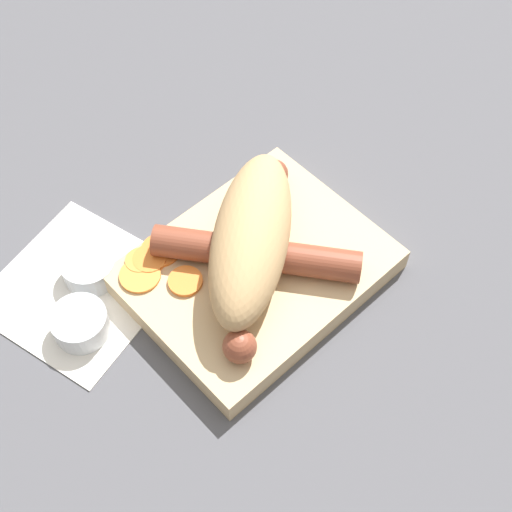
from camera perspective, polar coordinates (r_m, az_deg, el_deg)
The scene contains 8 objects.
ground_plane at distance 0.63m, azimuth 0.00°, elevation -1.72°, with size 3.00×3.00×0.00m, color #4C4C51.
food_tray at distance 0.62m, azimuth 0.00°, elevation -1.13°, with size 0.21×0.17×0.02m.
bread_roll at distance 0.59m, azimuth -0.19°, elevation 1.67°, with size 0.18×0.16×0.06m.
sausage at distance 0.60m, azimuth 0.15°, elevation 0.22°, with size 0.17×0.16×0.03m.
pickled_veggies at distance 0.61m, azimuth -8.01°, elevation -0.77°, with size 0.07×0.08×0.00m.
napkin at distance 0.64m, azimuth -13.94°, elevation -2.50°, with size 0.17×0.17×0.00m.
condiment_cup_near at distance 0.64m, azimuth -13.15°, elevation -1.06°, with size 0.05×0.05×0.02m.
condiment_cup_far at distance 0.61m, azimuth -13.84°, elevation -5.37°, with size 0.05×0.05×0.02m.
Camera 1 is at (0.23, 0.24, 0.53)m, focal length 50.00 mm.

